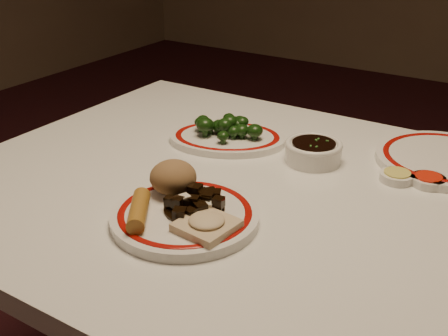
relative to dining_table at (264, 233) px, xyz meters
The scene contains 12 objects.
dining_table is the anchor object (origin of this frame).
main_plate 0.20m from the dining_table, 109.96° to the right, with size 0.31×0.31×0.02m.
rice_mound 0.22m from the dining_table, 134.23° to the right, with size 0.08×0.08×0.06m, color olive.
spring_roll 0.28m from the dining_table, 116.59° to the right, with size 0.03×0.03×0.11m, color #AE792B.
fried_wonton 0.23m from the dining_table, 90.03° to the right, with size 0.09×0.09×0.02m.
stirfry_heap 0.20m from the dining_table, 108.40° to the right, with size 0.10×0.11×0.03m.
broccoli_plate 0.26m from the dining_table, 139.13° to the left, with size 0.31×0.29×0.02m.
broccoli_pile 0.28m from the dining_table, 138.68° to the left, with size 0.16×0.11×0.05m.
soy_bowl 0.20m from the dining_table, 83.24° to the left, with size 0.11×0.11×0.04m.
sweet_sour_dish 0.32m from the dining_table, 36.94° to the left, with size 0.06×0.06×0.02m.
mustard_dish 0.27m from the dining_table, 41.65° to the left, with size 0.06×0.06×0.02m.
far_plate 0.40m from the dining_table, 50.22° to the left, with size 0.30×0.30×0.02m.
Camera 1 is at (0.42, -0.81, 1.23)m, focal length 45.00 mm.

